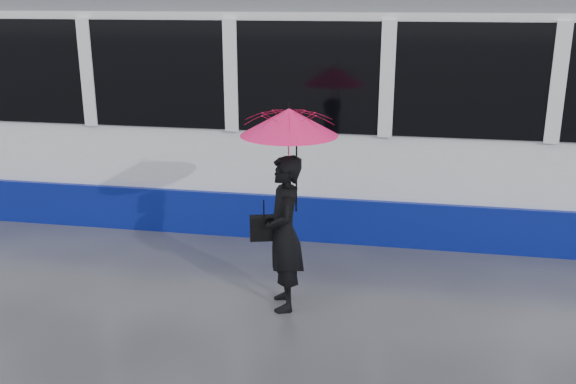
# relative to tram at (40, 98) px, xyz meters

# --- Properties ---
(ground) EXTENTS (90.00, 90.00, 0.00)m
(ground) POSITION_rel_tram_xyz_m (3.73, -2.50, -1.64)
(ground) COLOR #2E2E34
(ground) RESTS_ON ground
(rails) EXTENTS (34.00, 1.51, 0.02)m
(rails) POSITION_rel_tram_xyz_m (3.73, -0.00, -1.63)
(rails) COLOR #3F3D38
(rails) RESTS_ON ground
(tram) EXTENTS (26.00, 2.56, 3.35)m
(tram) POSITION_rel_tram_xyz_m (0.00, 0.00, 0.00)
(tram) COLOR white
(tram) RESTS_ON ground
(woman) EXTENTS (0.55, 0.69, 1.66)m
(woman) POSITION_rel_tram_xyz_m (4.57, -3.18, -0.81)
(woman) COLOR black
(woman) RESTS_ON ground
(umbrella) EXTENTS (1.21, 1.21, 1.12)m
(umbrella) POSITION_rel_tram_xyz_m (4.62, -3.18, 0.18)
(umbrella) COLOR #E3134C
(umbrella) RESTS_ON ground
(handbag) EXTENTS (0.32, 0.21, 0.44)m
(handbag) POSITION_rel_tram_xyz_m (4.35, -3.16, -0.77)
(handbag) COLOR black
(handbag) RESTS_ON ground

